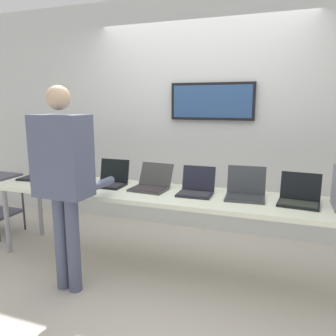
% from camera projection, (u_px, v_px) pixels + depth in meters
% --- Properties ---
extents(ground, '(8.00, 8.00, 0.04)m').
position_uv_depth(ground, '(168.00, 269.00, 3.22)').
color(ground, '#BCB4A7').
extents(back_wall, '(8.00, 0.11, 2.79)m').
position_uv_depth(back_wall, '(200.00, 117.00, 3.98)').
color(back_wall, silver).
rests_on(back_wall, ground).
extents(workbench, '(3.61, 0.70, 0.75)m').
position_uv_depth(workbench, '(168.00, 197.00, 3.08)').
color(workbench, silver).
rests_on(workbench, ground).
extents(laptop_station_0, '(0.33, 0.31, 0.24)m').
position_uv_depth(laptop_station_0, '(38.00, 173.00, 3.64)').
color(laptop_station_0, black).
rests_on(laptop_station_0, workbench).
extents(laptop_station_1, '(0.34, 0.36, 0.26)m').
position_uv_depth(laptop_station_1, '(70.00, 176.00, 3.50)').
color(laptop_station_1, '#38343E').
rests_on(laptop_station_1, workbench).
extents(laptop_station_2, '(0.32, 0.29, 0.25)m').
position_uv_depth(laptop_station_2, '(111.00, 180.00, 3.34)').
color(laptop_station_2, black).
rests_on(laptop_station_2, workbench).
extents(laptop_station_3, '(0.36, 0.36, 0.23)m').
position_uv_depth(laptop_station_3, '(151.00, 184.00, 3.19)').
color(laptop_station_3, '#3B3B38').
rests_on(laptop_station_3, workbench).
extents(laptop_station_4, '(0.31, 0.29, 0.24)m').
position_uv_depth(laptop_station_4, '(196.00, 188.00, 3.01)').
color(laptop_station_4, '#1E1F2D').
rests_on(laptop_station_4, workbench).
extents(laptop_station_5, '(0.35, 0.32, 0.26)m').
position_uv_depth(laptop_station_5, '(245.00, 191.00, 2.89)').
color(laptop_station_5, '#393C40').
rests_on(laptop_station_5, workbench).
extents(laptop_station_6, '(0.34, 0.30, 0.24)m').
position_uv_depth(laptop_station_6, '(299.00, 197.00, 2.72)').
color(laptop_station_6, black).
rests_on(laptop_station_6, workbench).
extents(person, '(0.45, 0.60, 1.70)m').
position_uv_depth(person, '(64.00, 171.00, 2.66)').
color(person, '#4C526C').
rests_on(person, ground).
extents(coffee_mug, '(0.07, 0.07, 0.08)m').
position_uv_depth(coffee_mug, '(67.00, 186.00, 3.14)').
color(coffee_mug, '#374790').
rests_on(coffee_mug, workbench).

